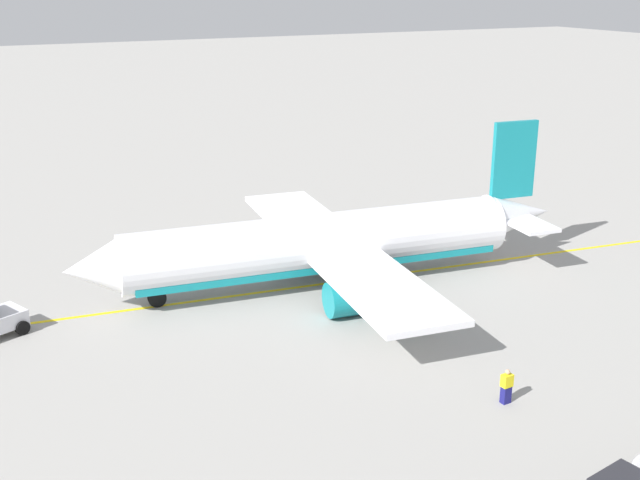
# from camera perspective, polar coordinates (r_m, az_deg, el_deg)

# --- Properties ---
(ground_plane) EXTENTS (400.00, 400.00, 0.00)m
(ground_plane) POSITION_cam_1_polar(r_m,az_deg,el_deg) (50.67, 0.00, -3.22)
(ground_plane) COLOR #9E9B96
(airplane) EXTENTS (32.59, 26.70, 9.68)m
(airplane) POSITION_cam_1_polar(r_m,az_deg,el_deg) (49.91, 0.53, -0.30)
(airplane) COLOR white
(airplane) RESTS_ON ground
(refueling_worker) EXTENTS (0.55, 0.40, 1.71)m
(refueling_worker) POSITION_cam_1_polar(r_m,az_deg,el_deg) (37.96, 13.29, -10.26)
(refueling_worker) COLOR navy
(refueling_worker) RESTS_ON ground
(safety_cone_nose) EXTENTS (0.59, 0.59, 0.66)m
(safety_cone_nose) POSITION_cam_1_polar(r_m,az_deg,el_deg) (53.34, -15.00, -2.37)
(safety_cone_nose) COLOR #F2590F
(safety_cone_nose) RESTS_ON ground
(taxi_line_marking) EXTENTS (66.93, 7.54, 0.01)m
(taxi_line_marking) POSITION_cam_1_polar(r_m,az_deg,el_deg) (50.67, 0.00, -3.21)
(taxi_line_marking) COLOR yellow
(taxi_line_marking) RESTS_ON ground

